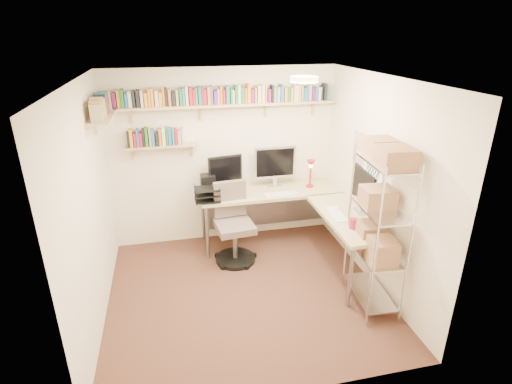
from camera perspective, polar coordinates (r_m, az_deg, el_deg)
ground at (r=4.98m, az=-1.52°, el=-14.13°), size 3.20×3.20×0.00m
room_shell at (r=4.25m, az=-1.67°, el=2.96°), size 3.24×3.04×2.52m
wall_shelves at (r=5.32m, az=-9.19°, el=11.95°), size 3.12×1.09×0.80m
corner_desk at (r=5.50m, az=3.70°, el=-0.74°), size 2.18×2.08×1.42m
office_chair at (r=5.41m, az=-3.22°, el=-5.28°), size 0.57×0.58×1.09m
wire_rack at (r=4.40m, az=17.28°, el=-2.00°), size 0.45×0.81×1.92m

